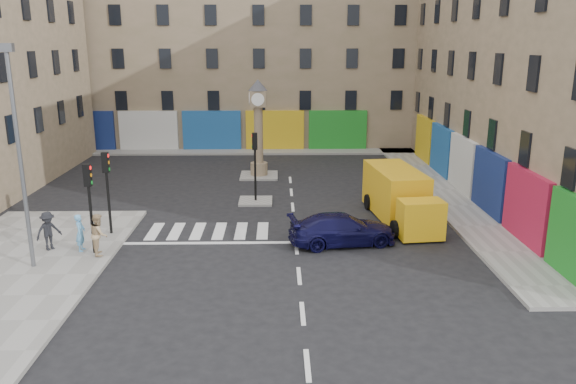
{
  "coord_description": "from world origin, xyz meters",
  "views": [
    {
      "loc": [
        -0.77,
        -21.46,
        8.53
      ],
      "look_at": [
        -0.33,
        2.69,
        2.0
      ],
      "focal_mm": 35.0,
      "sensor_mm": 36.0,
      "label": 1
    }
  ],
  "objects_px": {
    "lamp_post": "(19,147)",
    "pedestrian_tan": "(99,234)",
    "pedestrian_dark": "(48,231)",
    "navy_sedan": "(342,229)",
    "yellow_van": "(399,196)",
    "traffic_light_left_far": "(107,180)",
    "clock_pillar": "(258,122)",
    "pedestrian_blue": "(80,233)",
    "traffic_light_island": "(255,156)",
    "traffic_light_left_near": "(89,194)"
  },
  "relations": [
    {
      "from": "pedestrian_blue",
      "to": "pedestrian_tan",
      "type": "relative_size",
      "value": 0.91
    },
    {
      "from": "lamp_post",
      "to": "clock_pillar",
      "type": "distance_m",
      "value": 17.31
    },
    {
      "from": "traffic_light_left_near",
      "to": "pedestrian_blue",
      "type": "xyz_separation_m",
      "value": [
        -0.59,
        0.23,
        -1.69
      ]
    },
    {
      "from": "navy_sedan",
      "to": "pedestrian_blue",
      "type": "bearing_deg",
      "value": 85.2
    },
    {
      "from": "clock_pillar",
      "to": "yellow_van",
      "type": "bearing_deg",
      "value": -52.17
    },
    {
      "from": "navy_sedan",
      "to": "pedestrian_tan",
      "type": "xyz_separation_m",
      "value": [
        -9.99,
        -1.4,
        0.33
      ]
    },
    {
      "from": "traffic_light_left_near",
      "to": "navy_sedan",
      "type": "xyz_separation_m",
      "value": [
        10.29,
        1.21,
        -1.95
      ]
    },
    {
      "from": "lamp_post",
      "to": "yellow_van",
      "type": "relative_size",
      "value": 1.22
    },
    {
      "from": "lamp_post",
      "to": "navy_sedan",
      "type": "xyz_separation_m",
      "value": [
        12.19,
        2.61,
        -4.12
      ]
    },
    {
      "from": "lamp_post",
      "to": "pedestrian_tan",
      "type": "xyz_separation_m",
      "value": [
        2.2,
        1.21,
        -3.79
      ]
    },
    {
      "from": "clock_pillar",
      "to": "navy_sedan",
      "type": "bearing_deg",
      "value": -72.39
    },
    {
      "from": "traffic_light_island",
      "to": "clock_pillar",
      "type": "height_order",
      "value": "clock_pillar"
    },
    {
      "from": "navy_sedan",
      "to": "yellow_van",
      "type": "relative_size",
      "value": 0.68
    },
    {
      "from": "clock_pillar",
      "to": "pedestrian_blue",
      "type": "height_order",
      "value": "clock_pillar"
    },
    {
      "from": "navy_sedan",
      "to": "yellow_van",
      "type": "xyz_separation_m",
      "value": [
        3.15,
        3.39,
        0.53
      ]
    },
    {
      "from": "traffic_light_left_far",
      "to": "clock_pillar",
      "type": "height_order",
      "value": "clock_pillar"
    },
    {
      "from": "pedestrian_tan",
      "to": "pedestrian_dark",
      "type": "relative_size",
      "value": 1.04
    },
    {
      "from": "traffic_light_left_far",
      "to": "yellow_van",
      "type": "distance_m",
      "value": 13.7
    },
    {
      "from": "navy_sedan",
      "to": "pedestrian_blue",
      "type": "xyz_separation_m",
      "value": [
        -10.88,
        -0.97,
        0.26
      ]
    },
    {
      "from": "traffic_light_left_near",
      "to": "yellow_van",
      "type": "distance_m",
      "value": 14.28
    },
    {
      "from": "traffic_light_left_far",
      "to": "lamp_post",
      "type": "xyz_separation_m",
      "value": [
        -1.9,
        -3.8,
        2.17
      ]
    },
    {
      "from": "lamp_post",
      "to": "navy_sedan",
      "type": "bearing_deg",
      "value": 12.07
    },
    {
      "from": "traffic_light_island",
      "to": "pedestrian_tan",
      "type": "distance_m",
      "value": 10.12
    },
    {
      "from": "yellow_van",
      "to": "traffic_light_island",
      "type": "bearing_deg",
      "value": 149.16
    },
    {
      "from": "lamp_post",
      "to": "clock_pillar",
      "type": "xyz_separation_m",
      "value": [
        8.2,
        15.2,
        -1.24
      ]
    },
    {
      "from": "pedestrian_blue",
      "to": "traffic_light_left_near",
      "type": "bearing_deg",
      "value": -114.95
    },
    {
      "from": "traffic_light_island",
      "to": "pedestrian_blue",
      "type": "xyz_separation_m",
      "value": [
        -6.89,
        -7.57,
        -1.66
      ]
    },
    {
      "from": "pedestrian_tan",
      "to": "navy_sedan",
      "type": "bearing_deg",
      "value": -99.63
    },
    {
      "from": "pedestrian_tan",
      "to": "pedestrian_dark",
      "type": "distance_m",
      "value": 2.31
    },
    {
      "from": "lamp_post",
      "to": "yellow_van",
      "type": "bearing_deg",
      "value": 21.35
    },
    {
      "from": "traffic_light_left_near",
      "to": "pedestrian_dark",
      "type": "xyz_separation_m",
      "value": [
        -1.94,
        0.37,
        -1.66
      ]
    },
    {
      "from": "lamp_post",
      "to": "traffic_light_left_near",
      "type": "bearing_deg",
      "value": 36.38
    },
    {
      "from": "traffic_light_left_near",
      "to": "navy_sedan",
      "type": "bearing_deg",
      "value": 6.69
    },
    {
      "from": "traffic_light_left_near",
      "to": "traffic_light_left_far",
      "type": "xyz_separation_m",
      "value": [
        0.0,
        2.4,
        0.0
      ]
    },
    {
      "from": "traffic_light_left_near",
      "to": "traffic_light_island",
      "type": "bearing_deg",
      "value": 51.07
    },
    {
      "from": "traffic_light_left_near",
      "to": "pedestrian_blue",
      "type": "height_order",
      "value": "traffic_light_left_near"
    },
    {
      "from": "pedestrian_blue",
      "to": "pedestrian_dark",
      "type": "height_order",
      "value": "pedestrian_dark"
    },
    {
      "from": "traffic_light_left_near",
      "to": "pedestrian_tan",
      "type": "xyz_separation_m",
      "value": [
        0.3,
        -0.19,
        -1.62
      ]
    },
    {
      "from": "pedestrian_tan",
      "to": "clock_pillar",
      "type": "bearing_deg",
      "value": -40.8
    },
    {
      "from": "traffic_light_island",
      "to": "pedestrian_tan",
      "type": "xyz_separation_m",
      "value": [
        -6.0,
        -7.99,
        -1.59
      ]
    },
    {
      "from": "yellow_van",
      "to": "pedestrian_dark",
      "type": "distance_m",
      "value": 15.96
    },
    {
      "from": "traffic_light_left_far",
      "to": "navy_sedan",
      "type": "bearing_deg",
      "value": -6.61
    },
    {
      "from": "traffic_light_island",
      "to": "pedestrian_dark",
      "type": "distance_m",
      "value": 11.21
    },
    {
      "from": "pedestrian_blue",
      "to": "pedestrian_tan",
      "type": "bearing_deg",
      "value": -118.68
    },
    {
      "from": "yellow_van",
      "to": "pedestrian_blue",
      "type": "height_order",
      "value": "yellow_van"
    },
    {
      "from": "clock_pillar",
      "to": "pedestrian_dark",
      "type": "relative_size",
      "value": 3.74
    },
    {
      "from": "traffic_light_left_far",
      "to": "pedestrian_blue",
      "type": "height_order",
      "value": "traffic_light_left_far"
    },
    {
      "from": "traffic_light_left_near",
      "to": "pedestrian_dark",
      "type": "distance_m",
      "value": 2.58
    },
    {
      "from": "pedestrian_blue",
      "to": "pedestrian_dark",
      "type": "bearing_deg",
      "value": 80.94
    },
    {
      "from": "traffic_light_left_near",
      "to": "pedestrian_blue",
      "type": "bearing_deg",
      "value": 158.3
    }
  ]
}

